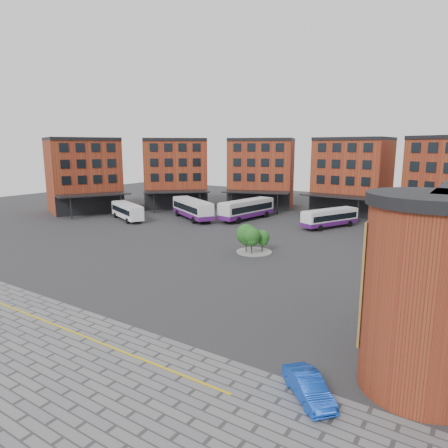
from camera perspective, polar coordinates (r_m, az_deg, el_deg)
The scene contains 11 objects.
ground at distance 41.16m, azimuth -6.34°, elevation -7.28°, with size 160.00×160.00×0.00m, color #28282B.
yellow_line at distance 30.85m, azimuth -20.55°, elevation -14.32°, with size 26.00×0.15×0.02m, color gold.
main_building at distance 74.72m, azimuth 9.63°, elevation 6.53°, with size 94.14×42.48×14.60m.
tree_island at distance 48.79m, azimuth 3.91°, elevation -1.88°, with size 4.40×4.40×3.58m.
bus_a at distance 72.94m, azimuth -13.68°, elevation 1.93°, with size 10.46×6.51×2.95m.
bus_b at distance 71.85m, azimuth -4.56°, elevation 2.21°, with size 12.34×8.86×3.55m.
bus_c at distance 71.29m, azimuth 3.26°, elevation 2.15°, with size 4.70×12.83×3.53m.
bus_d at distance 66.33m, azimuth 14.90°, elevation 0.88°, with size 6.60×10.70×3.00m.
bus_e at distance 61.47m, azimuth 23.52°, elevation -0.58°, with size 4.24×10.04×2.75m.
bus_f at distance 57.12m, azimuth 29.33°, elevation -1.48°, with size 10.16×11.47×3.52m.
blue_car at distance 22.71m, azimuth 11.96°, elevation -21.81°, with size 1.37×3.94×1.30m, color #0D3BB2.
Camera 1 is at (25.02, -30.04, 12.87)m, focal length 32.00 mm.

